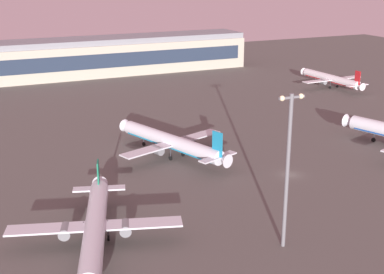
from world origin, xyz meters
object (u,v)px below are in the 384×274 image
(airplane_far_stand, at_px, (95,227))
(apron_light_west, at_px, (288,163))
(airplane_near_gate, at_px, (331,79))
(airplane_taxiway_distant, at_px, (172,142))

(airplane_far_stand, relative_size, apron_light_west, 1.40)
(airplane_near_gate, xyz_separation_m, apron_light_west, (-89.80, -99.78, 11.96))
(apron_light_west, bearing_deg, airplane_taxiway_distant, 90.18)
(airplane_taxiway_distant, xyz_separation_m, airplane_near_gate, (89.95, 49.54, -0.42))
(airplane_far_stand, bearing_deg, airplane_near_gate, -126.55)
(airplane_far_stand, relative_size, airplane_near_gate, 1.07)
(airplane_far_stand, distance_m, apron_light_west, 34.43)
(airplane_near_gate, bearing_deg, airplane_far_stand, -146.29)
(airplane_taxiway_distant, distance_m, airplane_near_gate, 102.69)
(airplane_taxiway_distant, bearing_deg, airplane_far_stand, -147.33)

